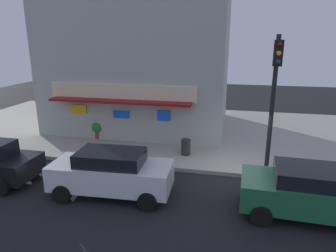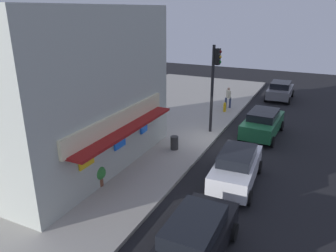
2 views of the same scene
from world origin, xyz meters
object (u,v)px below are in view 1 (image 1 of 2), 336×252
Objects in this scene: traffic_light at (274,87)px; parked_car_green at (313,192)px; potted_plant_by_doorway at (98,128)px; parked_car_white at (111,172)px; trash_can at (186,147)px.

parked_car_green is (1.08, -2.96, -2.78)m from traffic_light.
potted_plant_by_doorway is 11.11m from parked_car_green.
parked_car_green is at bearing 0.21° from parked_car_white.
traffic_light is 1.25× the size of parked_car_white.
parked_car_green reaches higher than trash_can.
traffic_light reaches higher than parked_car_green.
traffic_light is 5.61× the size of potted_plant_by_doorway.
potted_plant_by_doorway is at bearing 164.73° from trash_can.
traffic_light is 9.43m from potted_plant_by_doorway.
trash_can is 0.17× the size of parked_car_white.
potted_plant_by_doorway reaches higher than trash_can.
potted_plant_by_doorway is (-8.64, 2.41, -2.90)m from traffic_light.
trash_can is 6.13m from parked_car_green.
parked_car_green is at bearing -69.93° from traffic_light.
potted_plant_by_doorway is at bearing 119.40° from parked_car_white.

